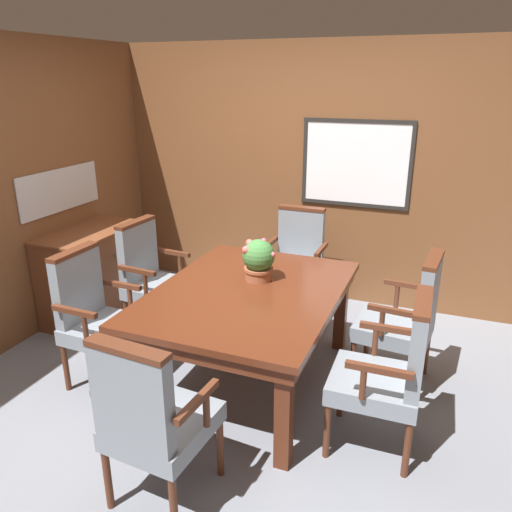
{
  "coord_description": "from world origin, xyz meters",
  "views": [
    {
      "loc": [
        1.33,
        -2.75,
        2.12
      ],
      "look_at": [
        0.11,
        0.33,
        0.93
      ],
      "focal_mm": 35.0,
      "sensor_mm": 36.0,
      "label": 1
    }
  ],
  "objects_px": {
    "potted_plant": "(258,259)",
    "sideboard_cabinet": "(93,274)",
    "chair_left_near": "(96,314)",
    "chair_head_near": "(152,416)",
    "dining_table": "(248,302)",
    "chair_right_near": "(390,370)",
    "chair_right_far": "(406,316)",
    "chair_left_far": "(152,275)",
    "chair_head_far": "(296,259)"
  },
  "relations": [
    {
      "from": "potted_plant",
      "to": "sideboard_cabinet",
      "type": "distance_m",
      "value": 1.82
    },
    {
      "from": "chair_left_near",
      "to": "chair_head_near",
      "type": "bearing_deg",
      "value": -128.2
    },
    {
      "from": "dining_table",
      "to": "chair_right_near",
      "type": "xyz_separation_m",
      "value": [
        1.03,
        -0.35,
        -0.1
      ]
    },
    {
      "from": "chair_right_far",
      "to": "chair_left_far",
      "type": "bearing_deg",
      "value": -85.17
    },
    {
      "from": "chair_right_far",
      "to": "chair_left_far",
      "type": "xyz_separation_m",
      "value": [
        -2.09,
        -0.0,
        0.0
      ]
    },
    {
      "from": "chair_right_near",
      "to": "chair_head_near",
      "type": "height_order",
      "value": "same"
    },
    {
      "from": "chair_right_near",
      "to": "chair_head_far",
      "type": "xyz_separation_m",
      "value": [
        -1.06,
        1.58,
        0.0
      ]
    },
    {
      "from": "potted_plant",
      "to": "sideboard_cabinet",
      "type": "height_order",
      "value": "potted_plant"
    },
    {
      "from": "dining_table",
      "to": "chair_head_far",
      "type": "relative_size",
      "value": 1.65
    },
    {
      "from": "chair_right_near",
      "to": "chair_head_near",
      "type": "distance_m",
      "value": 1.35
    },
    {
      "from": "chair_right_near",
      "to": "chair_head_near",
      "type": "relative_size",
      "value": 1.0
    },
    {
      "from": "chair_head_near",
      "to": "potted_plant",
      "type": "relative_size",
      "value": 3.24
    },
    {
      "from": "chair_head_near",
      "to": "sideboard_cabinet",
      "type": "height_order",
      "value": "chair_head_near"
    },
    {
      "from": "chair_right_near",
      "to": "chair_left_far",
      "type": "relative_size",
      "value": 1.0
    },
    {
      "from": "dining_table",
      "to": "sideboard_cabinet",
      "type": "height_order",
      "value": "sideboard_cabinet"
    },
    {
      "from": "chair_right_near",
      "to": "sideboard_cabinet",
      "type": "distance_m",
      "value": 2.89
    },
    {
      "from": "chair_right_near",
      "to": "chair_head_near",
      "type": "xyz_separation_m",
      "value": [
        -1.04,
        -0.86,
        0.0
      ]
    },
    {
      "from": "chair_head_far",
      "to": "dining_table",
      "type": "bearing_deg",
      "value": -88.65
    },
    {
      "from": "chair_right_far",
      "to": "chair_head_far",
      "type": "distance_m",
      "value": 1.36
    },
    {
      "from": "chair_right_near",
      "to": "potted_plant",
      "type": "distance_m",
      "value": 1.22
    },
    {
      "from": "chair_right_near",
      "to": "potted_plant",
      "type": "bearing_deg",
      "value": -119.69
    },
    {
      "from": "chair_head_far",
      "to": "chair_left_far",
      "type": "bearing_deg",
      "value": -140.31
    },
    {
      "from": "dining_table",
      "to": "potted_plant",
      "type": "relative_size",
      "value": 5.33
    },
    {
      "from": "chair_left_far",
      "to": "dining_table",
      "type": "bearing_deg",
      "value": -105.94
    },
    {
      "from": "chair_right_far",
      "to": "chair_left_near",
      "type": "distance_m",
      "value": 2.2
    },
    {
      "from": "chair_left_near",
      "to": "chair_head_near",
      "type": "xyz_separation_m",
      "value": [
        1.0,
        -0.82,
        0.0
      ]
    },
    {
      "from": "chair_head_far",
      "to": "potted_plant",
      "type": "distance_m",
      "value": 1.08
    },
    {
      "from": "dining_table",
      "to": "chair_left_near",
      "type": "relative_size",
      "value": 1.65
    },
    {
      "from": "chair_head_far",
      "to": "potted_plant",
      "type": "xyz_separation_m",
      "value": [
        0.02,
        -1.02,
        0.35
      ]
    },
    {
      "from": "chair_left_far",
      "to": "chair_head_near",
      "type": "height_order",
      "value": "same"
    },
    {
      "from": "chair_left_far",
      "to": "chair_right_near",
      "type": "bearing_deg",
      "value": -105.15
    },
    {
      "from": "chair_head_far",
      "to": "chair_left_near",
      "type": "height_order",
      "value": "same"
    },
    {
      "from": "chair_head_near",
      "to": "chair_right_far",
      "type": "bearing_deg",
      "value": -119.42
    },
    {
      "from": "chair_left_far",
      "to": "chair_head_far",
      "type": "xyz_separation_m",
      "value": [
        1.02,
        0.84,
        0.0
      ]
    },
    {
      "from": "chair_left_far",
      "to": "sideboard_cabinet",
      "type": "height_order",
      "value": "chair_left_far"
    },
    {
      "from": "chair_head_near",
      "to": "chair_right_near",
      "type": "bearing_deg",
      "value": -136.42
    },
    {
      "from": "dining_table",
      "to": "chair_left_far",
      "type": "xyz_separation_m",
      "value": [
        -1.04,
        0.39,
        -0.1
      ]
    },
    {
      "from": "chair_right_far",
      "to": "chair_head_far",
      "type": "xyz_separation_m",
      "value": [
        -1.07,
        0.84,
        0.0
      ]
    },
    {
      "from": "chair_left_far",
      "to": "sideboard_cabinet",
      "type": "distance_m",
      "value": 0.71
    },
    {
      "from": "chair_left_far",
      "to": "potted_plant",
      "type": "xyz_separation_m",
      "value": [
        1.04,
        -0.18,
        0.35
      ]
    },
    {
      "from": "dining_table",
      "to": "chair_right_far",
      "type": "bearing_deg",
      "value": 20.39
    },
    {
      "from": "chair_right_far",
      "to": "chair_head_near",
      "type": "bearing_deg",
      "value": -28.72
    },
    {
      "from": "potted_plant",
      "to": "chair_right_near",
      "type": "bearing_deg",
      "value": -28.31
    },
    {
      "from": "chair_right_far",
      "to": "chair_right_near",
      "type": "relative_size",
      "value": 1.0
    },
    {
      "from": "chair_left_near",
      "to": "sideboard_cabinet",
      "type": "height_order",
      "value": "chair_left_near"
    },
    {
      "from": "dining_table",
      "to": "chair_head_near",
      "type": "height_order",
      "value": "chair_head_near"
    },
    {
      "from": "potted_plant",
      "to": "chair_left_near",
      "type": "bearing_deg",
      "value": -149.57
    },
    {
      "from": "dining_table",
      "to": "chair_right_far",
      "type": "relative_size",
      "value": 1.65
    },
    {
      "from": "chair_right_near",
      "to": "chair_left_far",
      "type": "distance_m",
      "value": 2.2
    },
    {
      "from": "chair_left_near",
      "to": "chair_head_near",
      "type": "height_order",
      "value": "same"
    }
  ]
}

